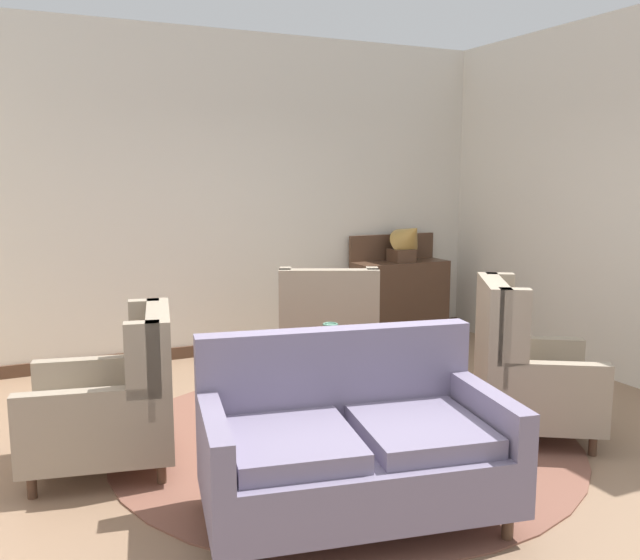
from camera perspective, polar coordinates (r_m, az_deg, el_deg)
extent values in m
plane|color=#896B51|center=(4.61, 3.88, -14.46)|extent=(8.08, 8.08, 0.00)
cube|color=silver|center=(6.91, -7.67, 7.03)|extent=(5.84, 0.08, 3.22)
cube|color=silver|center=(6.70, 22.16, 6.39)|extent=(0.08, 4.04, 3.22)
cube|color=#4C3323|center=(7.07, -7.27, -5.62)|extent=(5.68, 0.03, 0.12)
cylinder|color=brown|center=(4.85, 2.13, -13.14)|extent=(3.21, 3.21, 0.01)
cylinder|color=#4C3323|center=(4.77, 0.76, -7.80)|extent=(0.82, 0.82, 0.04)
cylinder|color=#4C3323|center=(4.84, 0.76, -10.24)|extent=(0.10, 0.10, 0.39)
cube|color=#4C3323|center=(5.00, 3.07, -12.09)|extent=(0.28, 0.06, 0.07)
cube|color=#4C3323|center=(5.03, -1.35, -11.97)|extent=(0.19, 0.27, 0.07)
cube|color=#4C3323|center=(4.71, 0.38, -13.47)|extent=(0.20, 0.27, 0.07)
cylinder|color=#4C7A66|center=(4.79, 0.87, -7.39)|extent=(0.10, 0.10, 0.02)
ellipsoid|color=#4C7A66|center=(4.75, 0.87, -5.96)|extent=(0.18, 0.18, 0.22)
cylinder|color=#4C7A66|center=(4.72, 0.87, -4.21)|extent=(0.07, 0.07, 0.07)
torus|color=#4C7A66|center=(4.71, 0.87, -3.77)|extent=(0.11, 0.11, 0.02)
cube|color=slate|center=(3.69, 3.00, -15.74)|extent=(1.71, 1.16, 0.30)
cube|color=slate|center=(3.88, 1.35, -7.90)|extent=(1.58, 0.42, 0.53)
cube|color=slate|center=(3.49, -2.38, -13.60)|extent=(0.75, 0.80, 0.10)
cube|color=slate|center=(3.69, 8.50, -12.42)|extent=(0.75, 0.80, 0.10)
cube|color=slate|center=(3.40, -8.91, -13.07)|extent=(0.25, 0.80, 0.24)
cube|color=slate|center=(3.81, 14.04, -10.74)|extent=(0.25, 0.80, 0.24)
cylinder|color=#4C3323|center=(3.74, 15.55, -19.47)|extent=(0.06, 0.06, 0.14)
cylinder|color=#4C3323|center=(3.98, -8.69, -17.39)|extent=(0.06, 0.06, 0.14)
cylinder|color=#4C3323|center=(4.32, 10.51, -15.25)|extent=(0.06, 0.06, 0.14)
cube|color=gray|center=(4.51, -18.02, -11.61)|extent=(1.02, 0.96, 0.28)
cube|color=gray|center=(4.37, -13.42, -6.17)|extent=(0.30, 0.81, 0.58)
cube|color=gray|center=(4.69, -14.56, -4.29)|extent=(0.22, 0.14, 0.44)
cube|color=gray|center=(4.01, -14.73, -6.54)|extent=(0.22, 0.14, 0.44)
cube|color=gray|center=(4.78, -18.44, -7.44)|extent=(0.79, 0.25, 0.20)
cube|color=gray|center=(4.11, -19.27, -10.15)|extent=(0.79, 0.25, 0.20)
cylinder|color=#4C3323|center=(4.93, -21.90, -12.65)|extent=(0.06, 0.06, 0.14)
cylinder|color=#4C3323|center=(4.35, -23.15, -15.71)|extent=(0.06, 0.06, 0.14)
cylinder|color=#4C3323|center=(4.87, -13.27, -12.49)|extent=(0.06, 0.06, 0.14)
cylinder|color=#4C3323|center=(4.28, -13.22, -15.60)|extent=(0.06, 0.06, 0.14)
cube|color=gray|center=(6.16, 0.69, -5.71)|extent=(1.10, 1.07, 0.26)
cube|color=gray|center=(5.75, 0.77, -2.22)|extent=(0.83, 0.48, 0.63)
cube|color=gray|center=(5.84, 4.43, -1.31)|extent=(0.17, 0.22, 0.48)
cube|color=gray|center=(5.83, -2.94, -1.32)|extent=(0.17, 0.22, 0.48)
cube|color=gray|center=(6.18, 4.17, -3.58)|extent=(0.38, 0.67, 0.18)
cube|color=gray|center=(6.16, -2.81, -3.60)|extent=(0.38, 0.67, 0.18)
cylinder|color=#4C3323|center=(6.53, 3.68, -6.70)|extent=(0.06, 0.06, 0.14)
cylinder|color=#4C3323|center=(6.52, -2.42, -6.72)|extent=(0.06, 0.06, 0.14)
cylinder|color=#4C3323|center=(5.94, 4.12, -8.33)|extent=(0.06, 0.06, 0.14)
cylinder|color=#4C3323|center=(5.92, -2.63, -8.36)|extent=(0.06, 0.06, 0.14)
cube|color=gray|center=(5.04, 17.79, -9.26)|extent=(1.08, 1.08, 0.31)
cube|color=gray|center=(4.86, 14.32, -3.87)|extent=(0.53, 0.74, 0.66)
cube|color=gray|center=(4.53, 16.05, -3.84)|extent=(0.22, 0.19, 0.50)
cube|color=gray|center=(5.19, 14.86, -2.19)|extent=(0.22, 0.19, 0.50)
cube|color=gray|center=(4.66, 19.33, -7.69)|extent=(0.64, 0.44, 0.18)
cube|color=gray|center=(5.30, 17.76, -5.62)|extent=(0.64, 0.44, 0.18)
cylinder|color=#4C3323|center=(4.90, 22.04, -12.78)|extent=(0.06, 0.06, 0.14)
cylinder|color=#4C3323|center=(5.46, 20.33, -10.42)|extent=(0.06, 0.06, 0.14)
cylinder|color=#4C3323|center=(4.78, 14.60, -12.98)|extent=(0.06, 0.06, 0.14)
cylinder|color=#4C3323|center=(5.35, 13.70, -10.52)|extent=(0.06, 0.06, 0.14)
cube|color=#4C3323|center=(7.52, 6.74, -1.39)|extent=(1.06, 0.39, 0.78)
cube|color=#4C3323|center=(7.59, 6.11, 2.79)|extent=(1.06, 0.04, 0.29)
cube|color=#4C3323|center=(7.25, 4.02, -5.29)|extent=(0.06, 0.06, 0.10)
cube|color=#4C3323|center=(7.75, 10.29, -4.48)|extent=(0.06, 0.06, 0.10)
cube|color=#4C3323|center=(7.50, 2.93, -4.80)|extent=(0.06, 0.06, 0.10)
cube|color=#4C3323|center=(7.98, 9.08, -4.05)|extent=(0.06, 0.06, 0.10)
cube|color=#4C3323|center=(7.43, 6.88, 2.08)|extent=(0.24, 0.24, 0.14)
cone|color=#B28942|center=(7.37, 7.64, 3.76)|extent=(0.35, 0.46, 0.46)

